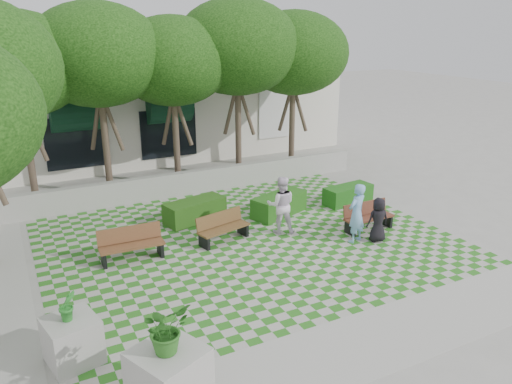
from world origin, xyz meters
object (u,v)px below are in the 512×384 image
hedge_midright (279,205)px  planter_back (72,338)px  person_blue (357,213)px  person_white (281,205)px  bench_west (131,245)px  bench_mid (223,228)px  person_dark (378,220)px  bench_east (368,217)px  planter_front (168,366)px  hedge_east (348,195)px  hedge_midleft (195,211)px

hedge_midright → planter_back: planter_back is taller
planter_back → person_blue: person_blue is taller
person_white → bench_west: bearing=22.0°
bench_mid → person_dark: 4.76m
bench_east → person_blue: bearing=-149.3°
planter_front → person_blue: size_ratio=1.07×
bench_east → planter_front: 9.42m
planter_back → person_dark: size_ratio=1.14×
person_blue → bench_east: bearing=-166.4°
bench_east → person_white: size_ratio=0.92×
planter_back → person_dark: planter_back is taller
bench_east → hedge_east: bearing=66.7°
bench_mid → hedge_midleft: (-0.17, 1.94, -0.06)m
hedge_east → bench_mid: bearing=-170.1°
bench_mid → bench_west: 2.81m
bench_east → bench_west: size_ratio=0.94×
hedge_midright → person_dark: (1.57, -3.32, 0.33)m
bench_mid → planter_back: bearing=-155.4°
planter_front → bench_mid: bearing=58.7°
bench_east → hedge_midleft: size_ratio=0.82×
person_dark → bench_west: bearing=-5.7°
bench_east → planter_front: planter_front is taller
planter_front → person_dark: size_ratio=1.43×
hedge_east → planter_back: 11.58m
hedge_east → person_blue: bearing=-123.6°
bench_mid → bench_west: bench_west is taller
hedge_midleft → person_dark: bearing=-43.3°
hedge_midleft → person_blue: 5.42m
bench_mid → person_blue: bearing=-42.0°
person_blue → person_white: person_white is taller
bench_east → person_white: (-2.62, 1.11, 0.50)m
bench_east → planter_front: (-8.19, -4.64, 0.38)m
planter_front → hedge_midright: bearing=48.5°
planter_back → person_blue: size_ratio=0.85×
bench_east → planter_back: size_ratio=1.08×
hedge_midright → planter_front: bearing=-131.5°
planter_back → person_white: size_ratio=0.85×
hedge_midright → bench_mid: bearing=-156.9°
bench_west → person_dark: (7.03, -2.21, 0.24)m
bench_mid → planter_front: planter_front is taller
hedge_midleft → planter_front: 8.66m
hedge_midleft → bench_west: bearing=-143.9°
hedge_midright → person_blue: bearing=-72.8°
bench_east → person_blue: 1.22m
bench_west → planter_front: bearing=-95.6°
bench_mid → planter_back: (-4.96, -3.95, 0.10)m
bench_mid → hedge_east: 5.60m
bench_east → planter_back: (-9.51, -2.61, 0.10)m
bench_west → hedge_east: bearing=8.7°
person_white → person_blue: bearing=159.7°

